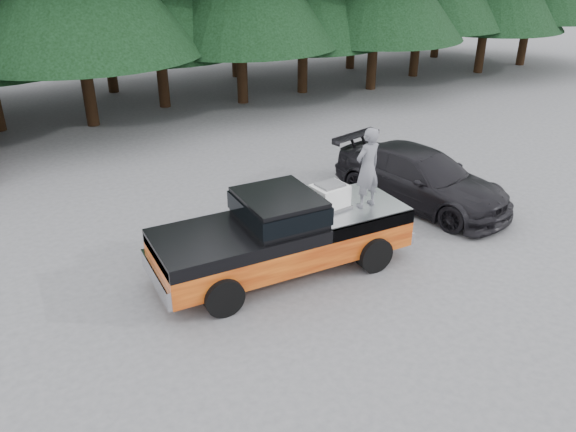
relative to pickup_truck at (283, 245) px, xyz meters
name	(u,v)px	position (x,y,z in m)	size (l,w,h in m)	color
ground	(264,290)	(-0.76, -0.57, -0.67)	(120.00, 120.00, 0.00)	#535356
pickup_truck	(283,245)	(0.00, 0.00, 0.00)	(6.00, 2.04, 1.33)	orange
truck_cab	(279,207)	(-0.10, 0.00, 0.96)	(1.66, 1.90, 0.59)	black
air_compressor	(330,197)	(1.22, 0.02, 0.93)	(0.77, 0.64, 0.53)	white
man_on_bed	(368,168)	(2.02, -0.27, 1.60)	(0.68, 0.45, 1.88)	slate
parked_car	(421,178)	(5.21, 1.51, 0.12)	(2.20, 5.40, 1.57)	black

